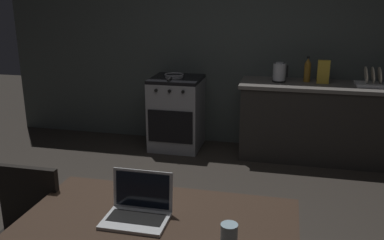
# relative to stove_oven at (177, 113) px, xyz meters

# --- Properties ---
(back_wall) EXTENTS (6.40, 0.10, 2.55)m
(back_wall) POSITION_rel_stove_oven_xyz_m (0.87, 0.35, 0.83)
(back_wall) COLOR #434A47
(back_wall) RESTS_ON ground_plane
(kitchen_counter) EXTENTS (2.16, 0.64, 0.89)m
(kitchen_counter) POSITION_rel_stove_oven_xyz_m (1.86, 0.00, 0.00)
(kitchen_counter) COLOR #282623
(kitchen_counter) RESTS_ON ground_plane
(stove_oven) EXTENTS (0.60, 0.62, 0.89)m
(stove_oven) POSITION_rel_stove_oven_xyz_m (0.00, 0.00, 0.00)
(stove_oven) COLOR gray
(stove_oven) RESTS_ON ground_plane
(dining_table) EXTENTS (1.39, 0.91, 0.75)m
(dining_table) POSITION_rel_stove_oven_xyz_m (0.71, -3.09, 0.25)
(dining_table) COLOR #332319
(dining_table) RESTS_ON ground_plane
(chair) EXTENTS (0.40, 0.40, 0.89)m
(chair) POSITION_rel_stove_oven_xyz_m (-0.14, -2.95, 0.07)
(chair) COLOR black
(chair) RESTS_ON ground_plane
(laptop) EXTENTS (0.32, 0.25, 0.23)m
(laptop) POSITION_rel_stove_oven_xyz_m (0.61, -3.03, 0.36)
(laptop) COLOR silver
(laptop) RESTS_ON dining_table
(electric_kettle) EXTENTS (0.17, 0.15, 0.23)m
(electric_kettle) POSITION_rel_stove_oven_xyz_m (1.21, 0.00, 0.55)
(electric_kettle) COLOR black
(electric_kettle) RESTS_ON kitchen_counter
(frying_pan) EXTENTS (0.23, 0.41, 0.05)m
(frying_pan) POSITION_rel_stove_oven_xyz_m (-0.02, -0.03, 0.47)
(frying_pan) COLOR gray
(frying_pan) RESTS_ON stove_oven
(drinking_glass) EXTENTS (0.08, 0.08, 0.15)m
(drinking_glass) POSITION_rel_stove_oven_xyz_m (1.10, -3.22, 0.39)
(drinking_glass) COLOR #99B7C6
(drinking_glass) RESTS_ON dining_table
(cereal_box) EXTENTS (0.13, 0.05, 0.26)m
(cereal_box) POSITION_rel_stove_oven_xyz_m (1.69, 0.02, 0.57)
(cereal_box) COLOR gold
(cereal_box) RESTS_ON kitchen_counter
(dish_rack) EXTENTS (0.34, 0.26, 0.21)m
(dish_rack) POSITION_rel_stove_oven_xyz_m (2.21, 0.00, 0.49)
(dish_rack) COLOR silver
(dish_rack) RESTS_ON kitchen_counter
(bottle_b) EXTENTS (0.07, 0.07, 0.29)m
(bottle_b) POSITION_rel_stove_oven_xyz_m (1.52, 0.08, 0.58)
(bottle_b) COLOR #8C601E
(bottle_b) RESTS_ON kitchen_counter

